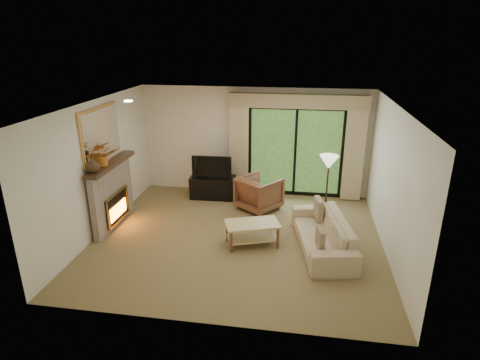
% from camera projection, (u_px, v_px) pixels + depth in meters
% --- Properties ---
extents(floor, '(5.50, 5.50, 0.00)m').
position_uv_depth(floor, '(238.00, 238.00, 7.84)').
color(floor, olive).
rests_on(floor, ground).
extents(ceiling, '(5.50, 5.50, 0.00)m').
position_uv_depth(ceiling, '(237.00, 105.00, 6.94)').
color(ceiling, white).
rests_on(ceiling, ground).
extents(wall_back, '(5.00, 0.00, 5.00)m').
position_uv_depth(wall_back, '(254.00, 142.00, 9.71)').
color(wall_back, white).
rests_on(wall_back, ground).
extents(wall_front, '(5.00, 0.00, 5.00)m').
position_uv_depth(wall_front, '(205.00, 240.00, 5.07)').
color(wall_front, white).
rests_on(wall_front, ground).
extents(wall_left, '(0.00, 5.00, 5.00)m').
position_uv_depth(wall_left, '(98.00, 168.00, 7.79)').
color(wall_left, white).
rests_on(wall_left, ground).
extents(wall_right, '(0.00, 5.00, 5.00)m').
position_uv_depth(wall_right, '(393.00, 184.00, 6.99)').
color(wall_right, white).
rests_on(wall_right, ground).
extents(fireplace, '(0.24, 1.70, 1.37)m').
position_uv_depth(fireplace, '(112.00, 194.00, 8.17)').
color(fireplace, gray).
rests_on(fireplace, floor).
extents(mirror, '(0.07, 1.45, 1.02)m').
position_uv_depth(mirror, '(101.00, 133.00, 7.75)').
color(mirror, tan).
rests_on(mirror, wall_left).
extents(sliding_door, '(2.26, 0.10, 2.16)m').
position_uv_depth(sliding_door, '(295.00, 152.00, 9.58)').
color(sliding_door, black).
rests_on(sliding_door, floor).
extents(curtain_left, '(0.45, 0.18, 2.35)m').
position_uv_depth(curtain_left, '(239.00, 147.00, 9.65)').
color(curtain_left, tan).
rests_on(curtain_left, floor).
extents(curtain_right, '(0.45, 0.18, 2.35)m').
position_uv_depth(curtain_right, '(354.00, 151.00, 9.25)').
color(curtain_right, tan).
rests_on(curtain_right, floor).
extents(cornice, '(3.20, 0.24, 0.32)m').
position_uv_depth(cornice, '(298.00, 101.00, 9.08)').
color(cornice, tan).
rests_on(cornice, wall_back).
extents(media_console, '(1.08, 0.51, 0.53)m').
position_uv_depth(media_console, '(213.00, 187.00, 9.69)').
color(media_console, black).
rests_on(media_console, floor).
extents(tv, '(0.95, 0.15, 0.54)m').
position_uv_depth(tv, '(212.00, 166.00, 9.51)').
color(tv, black).
rests_on(tv, media_console).
extents(armchair, '(1.16, 1.17, 0.77)m').
position_uv_depth(armchair, '(259.00, 193.00, 9.01)').
color(armchair, brown).
rests_on(armchair, floor).
extents(sofa, '(1.19, 2.21, 0.61)m').
position_uv_depth(sofa, '(322.00, 233.00, 7.37)').
color(sofa, tan).
rests_on(sofa, floor).
extents(pillow_near, '(0.16, 0.36, 0.35)m').
position_uv_depth(pillow_near, '(320.00, 238.00, 6.75)').
color(pillow_near, '#543226').
rests_on(pillow_near, sofa).
extents(pillow_far, '(0.18, 0.42, 0.41)m').
position_uv_depth(pillow_far, '(319.00, 209.00, 7.87)').
color(pillow_far, '#543226').
rests_on(pillow_far, sofa).
extents(coffee_table, '(1.11, 0.84, 0.45)m').
position_uv_depth(coffee_table, '(252.00, 234.00, 7.53)').
color(coffee_table, '#CEB97B').
rests_on(coffee_table, floor).
extents(floor_lamp, '(0.49, 0.49, 1.45)m').
position_uv_depth(floor_lamp, '(327.00, 189.00, 8.32)').
color(floor_lamp, beige).
rests_on(floor_lamp, floor).
extents(vase, '(0.34, 0.34, 0.29)m').
position_uv_depth(vase, '(92.00, 165.00, 7.30)').
color(vase, '#3F2B1A').
rests_on(vase, fireplace).
extents(branches, '(0.52, 0.47, 0.50)m').
position_uv_depth(branches, '(102.00, 153.00, 7.62)').
color(branches, '#C77426').
rests_on(branches, fireplace).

